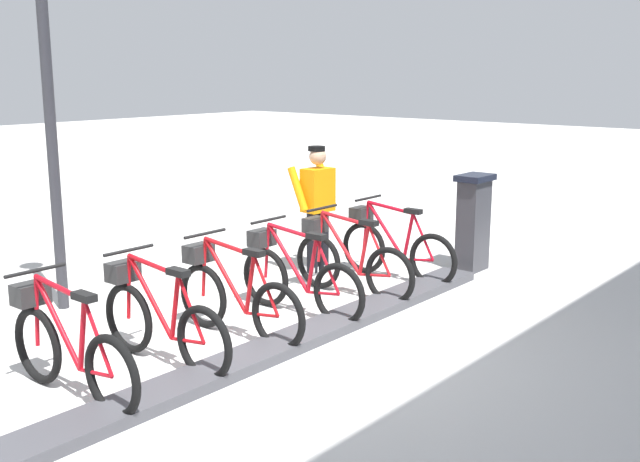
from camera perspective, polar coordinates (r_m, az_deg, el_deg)
name	(u,v)px	position (r m, az deg, el deg)	size (l,w,h in m)	color
ground_plane	(294,345)	(7.49, -1.92, -8.50)	(60.00, 60.00, 0.00)	silver
dock_rail_base	(294,340)	(7.47, -1.92, -8.14)	(0.44, 6.39, 0.10)	#47474C
payment_kiosk	(473,221)	(10.23, 11.37, 0.75)	(0.36, 0.52, 1.28)	#38383D
bike_docked_0	(392,246)	(9.70, 5.44, -1.11)	(1.72, 0.54, 1.02)	black
bike_docked_1	(348,260)	(8.97, 2.09, -2.16)	(1.72, 0.54, 1.02)	black
bike_docked_2	(296,276)	(8.27, -1.84, -3.38)	(1.72, 0.54, 1.02)	black
bike_docked_3	(233,295)	(7.62, -6.48, -4.79)	(1.72, 0.54, 1.02)	black
bike_docked_4	(159,318)	(7.04, -11.96, -6.41)	(1.72, 0.54, 1.02)	black
bike_docked_5	(67,347)	(6.54, -18.39, -8.23)	(1.72, 0.54, 1.02)	black
worker_near_rack	(317,205)	(9.86, -0.21, 1.99)	(0.50, 0.65, 1.66)	white
lamp_post	(45,48)	(8.68, -19.86, 12.77)	(0.32, 0.32, 4.40)	#2D2D33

